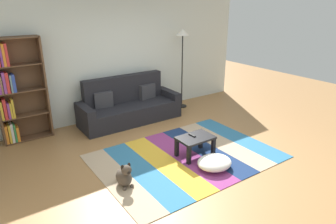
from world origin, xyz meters
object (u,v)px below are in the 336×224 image
object	(u,v)px
couch	(129,106)
standing_lamp	(183,43)
pouf	(214,162)
dog	(124,176)
coffee_table	(195,141)
tv_remote	(192,135)
bookshelf	(14,91)

from	to	relation	value
couch	standing_lamp	bearing A→B (deg)	3.22
pouf	dog	distance (m)	1.49
coffee_table	dog	distance (m)	1.45
couch	tv_remote	xyz separation A→B (m)	(0.15, -2.08, 0.04)
pouf	dog	size ratio (longest dim) A/B	1.47
tv_remote	dog	bearing A→B (deg)	-175.76
coffee_table	standing_lamp	world-z (taller)	standing_lamp
couch	dog	bearing A→B (deg)	-119.33
standing_lamp	tv_remote	world-z (taller)	standing_lamp
bookshelf	dog	xyz separation A→B (m)	(0.94, -2.56, -0.83)
coffee_table	tv_remote	distance (m)	0.11
standing_lamp	tv_remote	distance (m)	2.87
dog	tv_remote	world-z (taller)	dog
coffee_table	bookshelf	bearing A→B (deg)	134.26
couch	tv_remote	distance (m)	2.09
standing_lamp	tv_remote	size ratio (longest dim) A/B	12.93
pouf	coffee_table	bearing A→B (deg)	89.44
couch	pouf	distance (m)	2.67
couch	dog	world-z (taller)	couch
couch	bookshelf	xyz separation A→B (m)	(-2.22, 0.29, 0.66)
couch	dog	xyz separation A→B (m)	(-1.28, -2.27, -0.18)
coffee_table	pouf	distance (m)	0.54
couch	coffee_table	distance (m)	2.16
couch	pouf	xyz separation A→B (m)	(0.16, -2.66, -0.23)
coffee_table	pouf	xyz separation A→B (m)	(-0.00, -0.50, -0.19)
pouf	dog	bearing A→B (deg)	164.85
dog	tv_remote	xyz separation A→B (m)	(1.42, 0.19, 0.22)
bookshelf	dog	distance (m)	2.85
pouf	standing_lamp	world-z (taller)	standing_lamp
bookshelf	tv_remote	xyz separation A→B (m)	(2.36, -2.37, -0.61)
coffee_table	standing_lamp	xyz separation A→B (m)	(1.40, 2.24, 1.33)
pouf	standing_lamp	xyz separation A→B (m)	(1.40, 2.75, 1.51)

